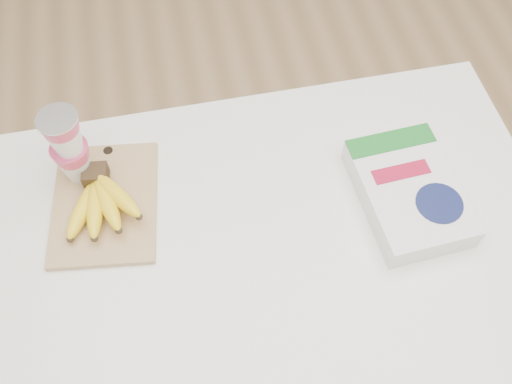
% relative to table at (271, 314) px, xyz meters
% --- Properties ---
extents(room, '(4.00, 4.00, 4.00)m').
position_rel_table_xyz_m(room, '(0.00, 0.00, 0.93)').
color(room, tan).
rests_on(room, ground).
extents(table, '(1.11, 0.74, 0.84)m').
position_rel_table_xyz_m(table, '(0.00, 0.00, 0.00)').
color(table, white).
rests_on(table, ground).
extents(cutting_board, '(0.24, 0.30, 0.01)m').
position_rel_table_xyz_m(cutting_board, '(-0.32, 0.15, 0.42)').
color(cutting_board, tan).
rests_on(cutting_board, table).
extents(bananas, '(0.17, 0.17, 0.06)m').
position_rel_table_xyz_m(bananas, '(-0.32, 0.13, 0.46)').
color(bananas, '#382816').
rests_on(bananas, cutting_board).
extents(yogurt_stack, '(0.08, 0.08, 0.18)m').
position_rel_table_xyz_m(yogurt_stack, '(-0.36, 0.22, 0.53)').
color(yogurt_stack, white).
rests_on(yogurt_stack, cutting_board).
extents(cereal_box, '(0.20, 0.28, 0.06)m').
position_rel_table_xyz_m(cereal_box, '(0.28, 0.03, 0.45)').
color(cereal_box, white).
rests_on(cereal_box, table).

